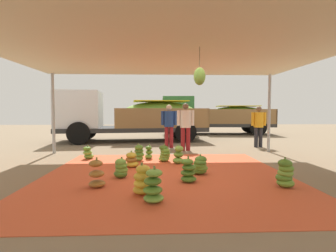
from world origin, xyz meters
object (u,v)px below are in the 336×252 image
(worker_1, at_px, (259,123))
(worker_2, at_px, (186,123))
(banana_bunch_8, at_px, (178,155))
(banana_bunch_9, at_px, (285,174))
(cargo_truck_main, at_px, (129,116))
(banana_bunch_5, at_px, (88,153))
(banana_bunch_10, at_px, (142,181))
(banana_bunch_6, at_px, (188,171))
(banana_bunch_2, at_px, (132,160))
(banana_bunch_11, at_px, (153,187))
(banana_bunch_12, at_px, (97,175))
(worker_0, at_px, (169,123))
(banana_bunch_7, at_px, (121,169))
(banana_bunch_0, at_px, (165,154))
(banana_bunch_1, at_px, (139,153))
(banana_bunch_4, at_px, (200,166))
(banana_bunch_3, at_px, (149,153))
(cargo_truck_far, at_px, (213,115))

(worker_1, distance_m, worker_2, 3.16)
(banana_bunch_8, distance_m, worker_1, 4.84)
(banana_bunch_9, bearing_deg, cargo_truck_main, 115.59)
(banana_bunch_5, bearing_deg, banana_bunch_9, -34.52)
(banana_bunch_5, bearing_deg, banana_bunch_10, -61.90)
(worker_2, bearing_deg, banana_bunch_6, -95.52)
(banana_bunch_2, height_order, cargo_truck_main, cargo_truck_main)
(banana_bunch_11, bearing_deg, banana_bunch_10, 118.24)
(banana_bunch_12, bearing_deg, banana_bunch_5, 107.75)
(banana_bunch_11, distance_m, worker_1, 7.53)
(worker_0, relative_size, worker_2, 0.98)
(banana_bunch_12, bearing_deg, banana_bunch_6, 10.00)
(banana_bunch_6, xyz_separation_m, banana_bunch_7, (-1.42, 0.39, -0.02))
(banana_bunch_0, distance_m, cargo_truck_main, 5.66)
(banana_bunch_1, height_order, banana_bunch_6, banana_bunch_6)
(worker_0, bearing_deg, banana_bunch_5, -136.91)
(banana_bunch_2, xyz_separation_m, banana_bunch_11, (0.60, -2.60, 0.06))
(banana_bunch_0, relative_size, banana_bunch_1, 1.00)
(banana_bunch_7, height_order, worker_2, worker_2)
(banana_bunch_0, distance_m, worker_1, 4.91)
(banana_bunch_10, xyz_separation_m, worker_1, (4.38, 5.85, 0.72))
(banana_bunch_4, xyz_separation_m, banana_bunch_7, (-1.77, -0.23, -0.00))
(worker_0, relative_size, worker_1, 1.04)
(banana_bunch_1, xyz_separation_m, worker_1, (4.65, 2.77, 0.74))
(banana_bunch_8, bearing_deg, banana_bunch_6, -88.50)
(worker_2, bearing_deg, cargo_truck_main, 127.06)
(banana_bunch_0, distance_m, banana_bunch_4, 1.75)
(banana_bunch_8, distance_m, worker_2, 2.63)
(banana_bunch_3, relative_size, banana_bunch_4, 0.95)
(banana_bunch_12, distance_m, worker_0, 5.70)
(banana_bunch_4, bearing_deg, worker_0, 96.54)
(banana_bunch_3, distance_m, banana_bunch_8, 1.16)
(banana_bunch_2, relative_size, banana_bunch_7, 1.03)
(cargo_truck_main, bearing_deg, banana_bunch_8, -70.93)
(banana_bunch_1, distance_m, banana_bunch_9, 4.05)
(banana_bunch_7, xyz_separation_m, worker_1, (4.90, 4.68, 0.76))
(banana_bunch_0, xyz_separation_m, banana_bunch_2, (-0.87, -0.74, -0.04))
(banana_bunch_1, height_order, worker_0, worker_0)
(banana_bunch_6, xyz_separation_m, worker_1, (3.48, 5.07, 0.74))
(banana_bunch_9, bearing_deg, banana_bunch_0, 130.22)
(banana_bunch_7, height_order, banana_bunch_12, banana_bunch_12)
(banana_bunch_7, height_order, banana_bunch_10, banana_bunch_10)
(banana_bunch_1, height_order, banana_bunch_4, banana_bunch_1)
(banana_bunch_9, bearing_deg, worker_0, 109.54)
(banana_bunch_6, bearing_deg, banana_bunch_10, -139.20)
(cargo_truck_far, height_order, worker_2, cargo_truck_far)
(banana_bunch_4, xyz_separation_m, worker_0, (-0.51, 4.48, 0.80))
(banana_bunch_0, distance_m, banana_bunch_5, 2.37)
(banana_bunch_2, bearing_deg, banana_bunch_12, -105.57)
(banana_bunch_0, xyz_separation_m, banana_bunch_7, (-1.00, -1.80, -0.02))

